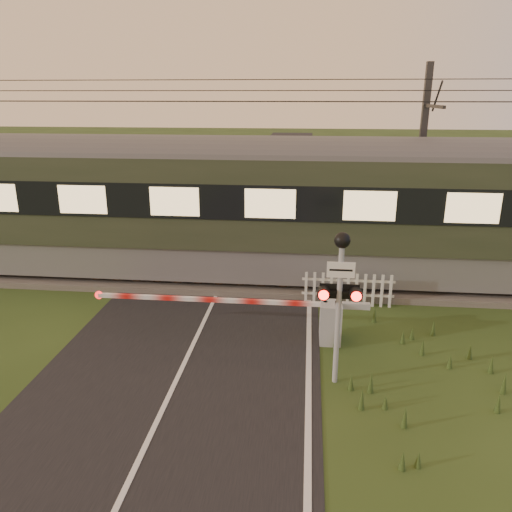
# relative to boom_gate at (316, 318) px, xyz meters

# --- Properties ---
(ground) EXTENTS (160.00, 160.00, 0.00)m
(ground) POSITION_rel_boom_gate_xyz_m (-2.90, -2.46, -0.57)
(ground) COLOR #273916
(ground) RESTS_ON ground
(road) EXTENTS (6.00, 140.00, 0.03)m
(road) POSITION_rel_boom_gate_xyz_m (-2.88, -2.69, -0.56)
(road) COLOR black
(road) RESTS_ON ground
(track_bed) EXTENTS (140.00, 3.40, 0.39)m
(track_bed) POSITION_rel_boom_gate_xyz_m (-2.90, 4.04, -0.50)
(track_bed) COLOR #47423D
(track_bed) RESTS_ON ground
(overhead_wires) EXTENTS (120.00, 0.62, 0.62)m
(overhead_wires) POSITION_rel_boom_gate_xyz_m (-2.90, 4.04, 5.16)
(overhead_wires) COLOR black
(overhead_wires) RESTS_ON ground
(boom_gate) EXTENTS (6.77, 0.78, 1.03)m
(boom_gate) POSITION_rel_boom_gate_xyz_m (0.00, 0.00, 0.00)
(boom_gate) COLOR gray
(boom_gate) RESTS_ON ground
(crossing_signal) EXTENTS (0.82, 0.35, 3.23)m
(crossing_signal) POSITION_rel_boom_gate_xyz_m (0.39, -1.86, 1.65)
(crossing_signal) COLOR gray
(crossing_signal) RESTS_ON ground
(picket_fence) EXTENTS (2.58, 0.08, 0.96)m
(picket_fence) POSITION_rel_boom_gate_xyz_m (0.92, 2.15, -0.08)
(picket_fence) COLOR silver
(picket_fence) RESTS_ON ground
(catenary_mast) EXTENTS (0.21, 2.46, 6.69)m
(catenary_mast) POSITION_rel_boom_gate_xyz_m (3.44, 6.26, 2.91)
(catenary_mast) COLOR #2D2D30
(catenary_mast) RESTS_ON ground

